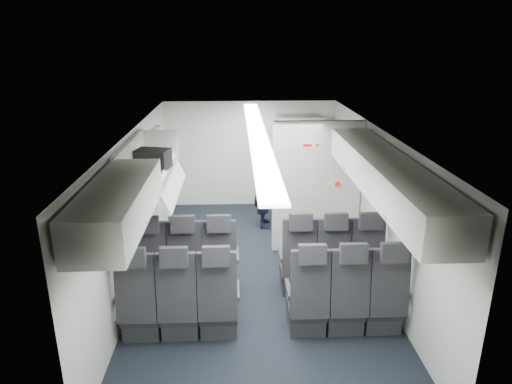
{
  "coord_description": "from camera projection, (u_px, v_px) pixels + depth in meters",
  "views": [
    {
      "loc": [
        -0.29,
        -6.03,
        3.35
      ],
      "look_at": [
        0.0,
        0.4,
        1.15
      ],
      "focal_mm": 32.0,
      "sensor_mm": 36.0,
      "label": 1
    }
  ],
  "objects": [
    {
      "name": "overhead_bin_right_rear",
      "position": [
        413.0,
        201.0,
        4.36
      ],
      "size": [
        0.53,
        1.8,
        0.4
      ],
      "color": "silver",
      "rests_on": "cabin_shell"
    },
    {
      "name": "galley_unit",
      "position": [
        298.0,
        163.0,
        9.1
      ],
      "size": [
        0.85,
        0.52,
        1.9
      ],
      "color": "#939399",
      "rests_on": "cabin_shell"
    },
    {
      "name": "seat_row_mid",
      "position": [
        263.0,
        303.0,
        5.31
      ],
      "size": [
        3.33,
        0.56,
        1.24
      ],
      "color": "black",
      "rests_on": "cabin_shell"
    },
    {
      "name": "boarding_door",
      "position": [
        158.0,
        183.0,
        7.88
      ],
      "size": [
        0.12,
        1.27,
        1.86
      ],
      "color": "silver",
      "rests_on": "cabin_shell"
    },
    {
      "name": "overhead_bin_left_rear",
      "position": [
        118.0,
        205.0,
        4.24
      ],
      "size": [
        0.53,
        1.8,
        0.4
      ],
      "color": "silver",
      "rests_on": "cabin_shell"
    },
    {
      "name": "seat_row_front",
      "position": [
        259.0,
        266.0,
        6.16
      ],
      "size": [
        3.33,
        0.56,
        1.24
      ],
      "color": "black",
      "rests_on": "cabin_shell"
    },
    {
      "name": "carry_on_bag",
      "position": [
        153.0,
        159.0,
        5.98
      ],
      "size": [
        0.48,
        0.38,
        0.25
      ],
      "primitive_type": "cube",
      "rotation": [
        0.0,
        0.0,
        -0.23
      ],
      "color": "black",
      "rests_on": "overhead_bin_left_front_open"
    },
    {
      "name": "flight_attendant",
      "position": [
        265.0,
        186.0,
        8.3
      ],
      "size": [
        0.37,
        0.57,
        1.55
      ],
      "primitive_type": "imported",
      "rotation": [
        0.0,
        0.0,
        1.58
      ],
      "color": "black",
      "rests_on": "ground"
    },
    {
      "name": "overhead_bin_right_front",
      "position": [
        364.0,
        156.0,
        6.02
      ],
      "size": [
        0.53,
        1.7,
        0.4
      ],
      "color": "silver",
      "rests_on": "cabin_shell"
    },
    {
      "name": "papers",
      "position": [
        275.0,
        172.0,
        8.17
      ],
      "size": [
        0.2,
        0.02,
        0.14
      ],
      "primitive_type": "cube",
      "rotation": [
        0.0,
        0.0,
        -0.0
      ],
      "color": "white",
      "rests_on": "flight_attendant"
    },
    {
      "name": "cabin_shell",
      "position": [
        257.0,
        203.0,
        6.43
      ],
      "size": [
        3.41,
        6.01,
        2.16
      ],
      "color": "black",
      "rests_on": "ground"
    },
    {
      "name": "bulkhead_partition",
      "position": [
        316.0,
        187.0,
        7.25
      ],
      "size": [
        1.4,
        0.15,
        2.13
      ],
      "color": "silver",
      "rests_on": "cabin_shell"
    },
    {
      "name": "overhead_bin_left_front_open",
      "position": [
        148.0,
        167.0,
        5.93
      ],
      "size": [
        0.64,
        1.7,
        0.72
      ],
      "color": "#9E9E93",
      "rests_on": "cabin_shell"
    }
  ]
}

